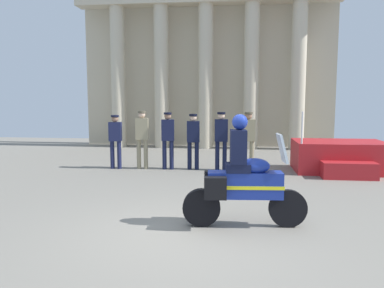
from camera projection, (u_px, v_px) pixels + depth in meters
The scene contains 10 objects.
ground_plane at pixel (187, 235), 6.04m from camera, with size 28.00×28.00×0.00m, color gray.
colonnade_backdrop at pixel (207, 59), 16.78m from camera, with size 11.21×1.48×7.58m.
reviewing_stand at pixel (340, 157), 11.24m from camera, with size 2.59×2.18×1.79m.
officer_in_row_0 at pixel (115, 137), 11.66m from camera, with size 0.41×0.27×1.65m.
officer_in_row_1 at pixel (142, 135), 11.65m from camera, with size 0.41×0.27×1.77m.
officer_in_row_2 at pixel (168, 136), 11.54m from camera, with size 0.41×0.27×1.73m.
officer_in_row_3 at pixel (193, 137), 11.52m from camera, with size 0.41×0.27×1.69m.
officer_in_row_4 at pixel (221, 136), 11.41m from camera, with size 0.41×0.27×1.75m.
officer_in_row_5 at pixel (248, 136), 11.27m from camera, with size 0.41×0.27×1.75m.
motorcycle_with_rider at pixel (241, 180), 6.37m from camera, with size 2.09×0.73×1.90m.
Camera 1 is at (0.78, -5.78, 2.16)m, focal length 35.70 mm.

